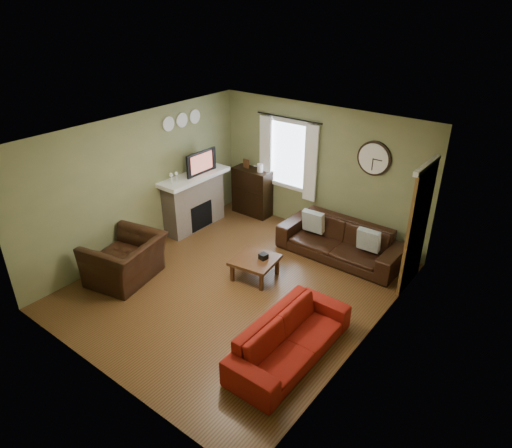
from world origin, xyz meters
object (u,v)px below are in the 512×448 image
Objects in this scene: sofa_red at (290,338)px; armchair at (126,260)px; coffee_table at (255,268)px; bookshelf at (252,192)px; sofa_brown at (340,241)px.

sofa_red is 1.70× the size of armchair.
sofa_red is 2.84× the size of coffee_table.
bookshelf is 0.87× the size of armchair.
sofa_brown is at bearing 61.61° from coffee_table.
armchair reaches higher than sofa_brown.
coffee_table is (1.63, -2.00, -0.33)m from bookshelf.
bookshelf is at bearing 165.92° from armchair.
sofa_brown is 3.24× the size of coffee_table.
bookshelf is 0.45× the size of sofa_brown.
bookshelf is at bearing 129.08° from coffee_table.
sofa_red reaches higher than coffee_table.
bookshelf is at bearing 168.87° from sofa_brown.
sofa_brown is 2.84m from sofa_red.
sofa_brown is 1.73m from coffee_table.
armchair is at bearing -141.42° from coffee_table.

